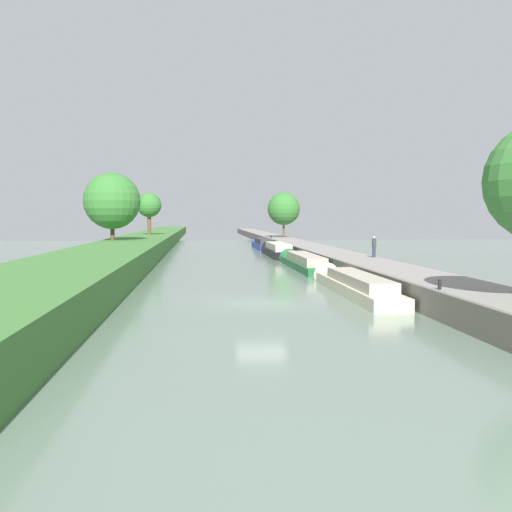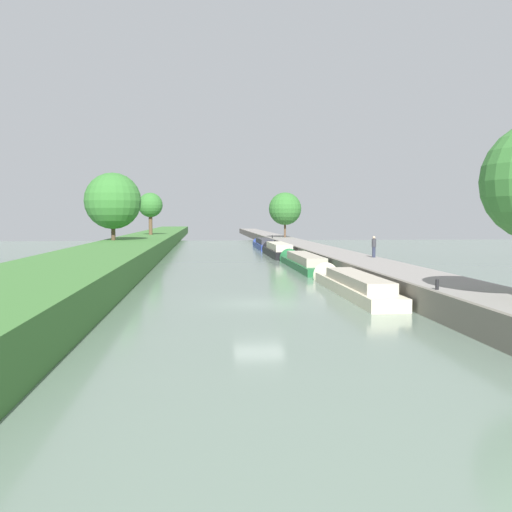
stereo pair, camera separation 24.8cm
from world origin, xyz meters
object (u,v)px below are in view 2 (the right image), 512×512
(narrowboat_blue, at_px, (263,244))
(person_walking, at_px, (374,246))
(narrowboat_green, at_px, (302,262))
(mooring_bollard_far, at_px, (272,237))
(narrowboat_cream, at_px, (351,284))
(narrowboat_black, at_px, (277,250))
(mooring_bollard_near, at_px, (437,285))

(narrowboat_blue, xyz_separation_m, person_walking, (5.07, -35.62, 1.47))
(narrowboat_green, xyz_separation_m, mooring_bollard_far, (1.71, 36.93, 0.90))
(narrowboat_cream, xyz_separation_m, narrowboat_blue, (-0.24, 47.62, 0.09))
(narrowboat_cream, relative_size, narrowboat_black, 0.99)
(narrowboat_green, bearing_deg, mooring_bollard_far, 87.35)
(narrowboat_cream, height_order, mooring_bollard_far, mooring_bollard_far)
(narrowboat_green, height_order, narrowboat_blue, narrowboat_blue)
(narrowboat_green, relative_size, mooring_bollard_near, 35.45)
(narrowboat_black, distance_m, person_walking, 21.08)
(person_walking, xyz_separation_m, mooring_bollard_far, (-3.12, 41.70, -0.65))
(mooring_bollard_near, bearing_deg, person_walking, 81.22)
(narrowboat_cream, distance_m, narrowboat_blue, 47.62)
(person_walking, xyz_separation_m, mooring_bollard_near, (-3.12, -20.17, -0.65))
(narrowboat_green, distance_m, person_walking, 6.96)
(narrowboat_green, relative_size, mooring_bollard_far, 35.45)
(narrowboat_green, height_order, narrowboat_black, narrowboat_black)
(mooring_bollard_near, bearing_deg, narrowboat_blue, 92.00)
(narrowboat_black, bearing_deg, mooring_bollard_far, 84.86)
(narrowboat_cream, distance_m, mooring_bollard_far, 53.73)
(person_walking, relative_size, mooring_bollard_far, 3.69)
(mooring_bollard_near, bearing_deg, narrowboat_cream, 101.83)
(narrowboat_black, relative_size, mooring_bollard_far, 32.06)
(narrowboat_blue, bearing_deg, narrowboat_green, -89.55)
(narrowboat_blue, bearing_deg, narrowboat_black, -89.87)
(person_walking, distance_m, mooring_bollard_near, 20.42)
(narrowboat_black, height_order, mooring_bollard_near, mooring_bollard_near)
(narrowboat_black, relative_size, mooring_bollard_near, 32.06)
(narrowboat_green, relative_size, narrowboat_blue, 1.15)
(narrowboat_cream, height_order, narrowboat_blue, narrowboat_blue)
(narrowboat_blue, bearing_deg, mooring_bollard_far, 72.23)
(narrowboat_cream, height_order, narrowboat_green, narrowboat_green)
(narrowboat_black, height_order, mooring_bollard_far, mooring_bollard_far)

